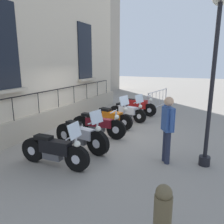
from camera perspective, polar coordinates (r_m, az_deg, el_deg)
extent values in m
plane|color=gray|center=(8.51, -2.57, -5.00)|extent=(60.00, 60.00, 0.00)
cube|color=beige|center=(9.47, -16.68, 18.90)|extent=(0.60, 10.93, 7.37)
cube|color=#B1A48F|center=(9.44, -13.62, -1.11)|extent=(0.20, 10.93, 0.77)
cube|color=black|center=(11.21, -6.95, 15.21)|extent=(0.06, 1.23, 2.59)
cube|color=#BCAE97|center=(11.20, -6.40, 8.33)|extent=(0.24, 1.43, 0.10)
cube|color=black|center=(7.48, -26.73, 15.12)|extent=(0.06, 1.23, 2.59)
cube|color=#BCAE97|center=(7.46, -25.29, 4.86)|extent=(0.24, 1.43, 0.10)
cube|color=black|center=(9.22, -13.80, 5.72)|extent=(0.03, 9.18, 0.03)
cylinder|color=black|center=(7.61, -24.15, 0.61)|extent=(0.02, 0.02, 0.75)
cylinder|color=black|center=(8.40, -18.40, 2.16)|extent=(0.02, 0.02, 0.75)
cylinder|color=black|center=(9.27, -13.67, 3.42)|extent=(0.02, 0.02, 0.75)
cylinder|color=black|center=(10.19, -9.77, 4.44)|extent=(0.02, 0.02, 0.75)
cylinder|color=black|center=(11.16, -6.52, 5.27)|extent=(0.02, 0.02, 0.75)
cylinder|color=black|center=(12.15, -3.79, 5.96)|extent=(0.02, 0.02, 0.75)
cylinder|color=black|center=(13.17, -1.47, 6.53)|extent=(0.02, 0.02, 0.75)
cylinder|color=black|center=(5.54, -8.99, -11.75)|extent=(0.65, 0.14, 0.65)
cylinder|color=silver|center=(5.54, -8.99, -11.75)|extent=(0.23, 0.16, 0.23)
cylinder|color=black|center=(6.32, -19.63, -9.18)|extent=(0.65, 0.14, 0.65)
cylinder|color=silver|center=(6.32, -19.63, -9.18)|extent=(0.23, 0.16, 0.23)
cube|color=black|center=(5.79, -14.41, -8.64)|extent=(0.85, 0.26, 0.33)
cube|color=#4C4C51|center=(5.94, -15.05, -10.62)|extent=(0.51, 0.20, 0.23)
cube|color=black|center=(5.93, -17.20, -6.25)|extent=(0.48, 0.23, 0.10)
cylinder|color=silver|center=(5.45, -9.54, -8.99)|extent=(0.16, 0.06, 0.57)
cylinder|color=silver|center=(5.38, -10.11, -6.14)|extent=(0.04, 0.54, 0.04)
sphere|color=white|center=(5.38, -8.95, -8.14)|extent=(0.16, 0.16, 0.16)
cylinder|color=silver|center=(6.18, -15.42, -10.86)|extent=(0.77, 0.09, 0.08)
cube|color=silver|center=(5.30, -9.63, -4.70)|extent=(0.13, 0.44, 0.36)
cylinder|color=black|center=(6.34, -3.66, -7.99)|extent=(0.74, 0.30, 0.72)
cylinder|color=silver|center=(6.34, -3.66, -7.99)|extent=(0.28, 0.23, 0.25)
cylinder|color=black|center=(7.19, -11.80, -5.68)|extent=(0.74, 0.30, 0.72)
cylinder|color=silver|center=(7.19, -11.80, -5.68)|extent=(0.28, 0.23, 0.25)
cube|color=#B2B2BC|center=(6.65, -7.73, -5.33)|extent=(0.85, 0.42, 0.30)
cube|color=#4C4C51|center=(6.79, -8.30, -6.98)|extent=(0.52, 0.30, 0.25)
cube|color=black|center=(6.81, -9.86, -2.84)|extent=(0.49, 0.32, 0.10)
cylinder|color=silver|center=(6.27, -4.06, -5.30)|extent=(0.17, 0.09, 0.62)
cylinder|color=silver|center=(6.21, -4.46, -2.55)|extent=(0.15, 0.57, 0.04)
sphere|color=white|center=(6.19, -3.57, -4.33)|extent=(0.16, 0.16, 0.16)
cylinder|color=silver|center=(7.03, -8.37, -7.37)|extent=(0.73, 0.23, 0.08)
cube|color=silver|center=(6.14, -4.05, -1.29)|extent=(0.21, 0.48, 0.36)
cylinder|color=black|center=(7.58, 1.10, -4.54)|extent=(0.69, 0.11, 0.69)
cylinder|color=silver|center=(7.58, 1.10, -4.54)|extent=(0.24, 0.13, 0.24)
cylinder|color=black|center=(8.19, -7.99, -3.33)|extent=(0.69, 0.11, 0.69)
cylinder|color=silver|center=(8.19, -7.99, -3.33)|extent=(0.24, 0.13, 0.24)
cube|color=maroon|center=(7.79, -3.31, -2.66)|extent=(0.98, 0.26, 0.29)
cube|color=#4C4C51|center=(7.89, -3.94, -4.12)|extent=(0.59, 0.21, 0.24)
cube|color=black|center=(7.91, -5.87, -0.73)|extent=(0.55, 0.23, 0.10)
cylinder|color=silver|center=(7.51, 0.76, -2.23)|extent=(0.16, 0.06, 0.63)
cylinder|color=silver|center=(7.45, 0.41, 0.13)|extent=(0.04, 0.56, 0.04)
sphere|color=white|center=(7.45, 1.26, -1.30)|extent=(0.16, 0.16, 0.16)
cylinder|color=silver|center=(8.13, -4.69, -4.50)|extent=(0.88, 0.09, 0.08)
cylinder|color=black|center=(8.58, 3.34, -2.66)|extent=(0.64, 0.22, 0.63)
cylinder|color=silver|center=(8.58, 3.34, -2.66)|extent=(0.24, 0.17, 0.22)
cylinder|color=black|center=(9.26, -3.49, -1.49)|extent=(0.64, 0.22, 0.63)
cylinder|color=silver|center=(9.26, -3.49, -1.49)|extent=(0.24, 0.17, 0.22)
cube|color=orange|center=(8.83, 0.06, -0.89)|extent=(0.84, 0.46, 0.31)
cube|color=#4C4C51|center=(8.94, -0.47, -2.20)|extent=(0.52, 0.34, 0.22)
cube|color=black|center=(8.96, -1.70, 0.69)|extent=(0.49, 0.37, 0.10)
cylinder|color=silver|center=(8.51, 3.08, -0.35)|extent=(0.17, 0.09, 0.71)
cylinder|color=silver|center=(8.47, 2.82, 1.99)|extent=(0.16, 0.72, 0.04)
sphere|color=white|center=(8.44, 3.50, 0.70)|extent=(0.16, 0.16, 0.16)
cylinder|color=silver|center=(9.19, -0.62, -2.49)|extent=(0.72, 0.20, 0.08)
cube|color=silver|center=(8.41, 3.18, 2.95)|extent=(0.22, 0.60, 0.36)
cylinder|color=black|center=(9.64, 7.13, -1.08)|extent=(0.61, 0.25, 0.60)
cylinder|color=silver|center=(9.64, 7.13, -1.08)|extent=(0.24, 0.18, 0.21)
cylinder|color=black|center=(10.34, 0.87, -0.01)|extent=(0.61, 0.25, 0.60)
cylinder|color=silver|center=(10.34, 0.87, -0.01)|extent=(0.24, 0.18, 0.21)
cube|color=silver|center=(9.90, 4.14, 0.53)|extent=(0.88, 0.51, 0.31)
cube|color=#4C4C51|center=(10.01, 3.65, -0.65)|extent=(0.54, 0.37, 0.21)
cube|color=black|center=(10.05, 2.55, 1.95)|extent=(0.52, 0.39, 0.10)
cylinder|color=silver|center=(9.59, 6.92, 0.74)|extent=(0.17, 0.10, 0.62)
cylinder|color=silver|center=(9.56, 6.71, 2.58)|extent=(0.20, 0.69, 0.04)
sphere|color=white|center=(9.53, 7.30, 1.43)|extent=(0.16, 0.16, 0.16)
cylinder|color=silver|center=(10.26, 3.46, -0.92)|extent=(0.74, 0.26, 0.08)
cube|color=silver|center=(9.50, 7.05, 3.43)|extent=(0.26, 0.58, 0.36)
cylinder|color=black|center=(10.86, 9.71, 0.51)|extent=(0.64, 0.23, 0.63)
cylinder|color=silver|center=(10.86, 9.71, 0.51)|extent=(0.24, 0.18, 0.22)
cylinder|color=black|center=(11.48, 3.11, 1.35)|extent=(0.64, 0.23, 0.63)
cylinder|color=silver|center=(11.48, 3.11, 1.35)|extent=(0.24, 0.18, 0.22)
cube|color=red|center=(11.08, 6.58, 2.13)|extent=(0.99, 0.47, 0.40)
cube|color=#4C4C51|center=(11.18, 6.09, 0.81)|extent=(0.60, 0.35, 0.22)
cube|color=black|center=(11.22, 4.85, 3.08)|extent=(0.57, 0.37, 0.10)
cylinder|color=silver|center=(10.81, 9.54, 2.32)|extent=(0.17, 0.08, 0.70)
cylinder|color=silver|center=(10.77, 9.36, 4.14)|extent=(0.15, 0.72, 0.04)
sphere|color=white|center=(10.76, 9.91, 3.13)|extent=(0.16, 0.16, 0.16)
cylinder|color=silver|center=(11.44, 5.64, 0.54)|extent=(0.85, 0.21, 0.08)
cylinder|color=black|center=(6.31, 22.68, -11.49)|extent=(0.28, 0.28, 0.24)
cylinder|color=black|center=(5.82, 24.31, 5.79)|extent=(0.10, 0.10, 4.03)
cylinder|color=black|center=(5.75, 26.19, 24.29)|extent=(0.04, 0.35, 0.04)
cylinder|color=black|center=(6.09, 26.08, 23.59)|extent=(0.04, 0.35, 0.04)
cylinder|color=#B7B7BF|center=(11.43, 9.27, 2.23)|extent=(0.05, 0.05, 1.05)
cylinder|color=#B7B7BF|center=(13.69, 13.70, 3.79)|extent=(0.05, 0.05, 1.05)
cylinder|color=#B7B7BF|center=(12.48, 11.79, 5.32)|extent=(0.49, 2.44, 0.04)
cylinder|color=#B7B7BF|center=(12.62, 11.60, 1.40)|extent=(0.49, 2.44, 0.04)
cylinder|color=#B7B7BF|center=(11.86, 10.30, 2.94)|extent=(0.02, 0.02, 0.87)
cylinder|color=#B7B7BF|center=(12.31, 11.25, 3.27)|extent=(0.02, 0.02, 0.87)
cylinder|color=#B7B7BF|center=(12.76, 12.13, 3.56)|extent=(0.02, 0.02, 0.87)
cylinder|color=#B7B7BF|center=(13.22, 12.95, 3.84)|extent=(0.02, 0.02, 0.87)
sphere|color=brown|center=(3.07, 13.23, -19.56)|extent=(0.22, 0.22, 0.22)
cylinder|color=#23283D|center=(6.11, 13.53, -8.38)|extent=(0.14, 0.14, 0.87)
cylinder|color=#23283D|center=(5.98, 14.11, -8.92)|extent=(0.14, 0.14, 0.87)
cube|color=#2D4C8C|center=(5.82, 14.21, -1.79)|extent=(0.38, 0.42, 0.62)
sphere|color=tan|center=(5.72, 14.47, 2.65)|extent=(0.24, 0.24, 0.24)
cylinder|color=#2D4C8C|center=(6.01, 13.42, -0.98)|extent=(0.09, 0.09, 0.59)
cylinder|color=#2D4C8C|center=(5.62, 15.10, -2.04)|extent=(0.09, 0.09, 0.59)
cube|color=#9E9384|center=(19.75, -6.43, 17.87)|extent=(3.84, 5.25, 8.66)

